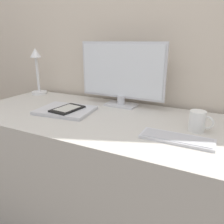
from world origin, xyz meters
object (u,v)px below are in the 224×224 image
monitor (122,73)px  coffee_mug (198,121)px  desk_lamp (37,69)px  ereader (67,109)px  keyboard (177,138)px  laptop (66,110)px

monitor → coffee_mug: 0.54m
desk_lamp → coffee_mug: 1.19m
ereader → keyboard: bearing=-7.9°
laptop → coffee_mug: bearing=3.5°
laptop → coffee_mug: size_ratio=3.08×
monitor → ereader: size_ratio=2.81×
monitor → keyboard: monitor is taller
ereader → coffee_mug: size_ratio=1.79×
laptop → ereader: 0.03m
keyboard → laptop: (-0.64, 0.10, 0.00)m
monitor → laptop: monitor is taller
laptop → ereader: ereader is taller
keyboard → desk_lamp: (-1.10, 0.36, 0.18)m
keyboard → desk_lamp: 1.17m
keyboard → laptop: laptop is taller
laptop → desk_lamp: size_ratio=0.97×
monitor → keyboard: 0.58m
laptop → desk_lamp: bearing=149.8°
ereader → coffee_mug: bearing=4.3°
ereader → desk_lamp: bearing=150.1°
monitor → desk_lamp: bearing=179.3°
laptop → desk_lamp: 0.56m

